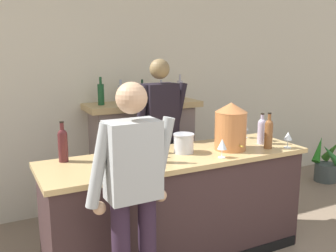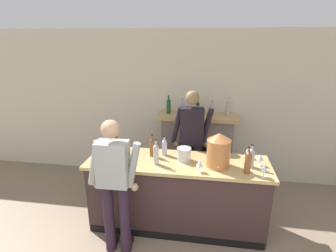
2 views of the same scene
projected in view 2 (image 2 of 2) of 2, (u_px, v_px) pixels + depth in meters
The scene contains 18 objects.
wall_back_panel at pixel (195, 107), 4.82m from camera, with size 12.00×0.07×2.75m.
bar_counter at pixel (177, 194), 3.67m from camera, with size 2.45×0.74×1.01m.
fireplace_stone at pixel (197, 148), 4.79m from camera, with size 1.39×0.52×1.64m.
person_customer at pixel (114, 183), 3.07m from camera, with size 0.66×0.31×1.74m.
person_bartender at pixel (191, 142), 4.10m from camera, with size 0.66×0.33×1.85m.
copper_dispenser at pixel (219, 150), 3.31m from camera, with size 0.30×0.34×0.45m.
ice_bucket_steel at pixel (184, 154), 3.51m from camera, with size 0.19×0.19×0.18m.
wine_bottle_cabernet_heavy at pixel (152, 146), 3.63m from camera, with size 0.07×0.07×0.32m.
wine_bottle_chardonnay_pale at pixel (164, 146), 3.67m from camera, with size 0.08×0.08×0.28m.
wine_bottle_merlot_tall at pixel (251, 157), 3.31m from camera, with size 0.08×0.08×0.31m.
wine_bottle_burgundy_dark at pixel (115, 140), 3.85m from camera, with size 0.08×0.08×0.35m.
wine_bottle_rose_blush at pixel (156, 153), 3.39m from camera, with size 0.07×0.07×0.34m.
wine_bottle_riesling_slim at pixel (248, 161), 3.16m from camera, with size 0.08×0.08×0.35m.
wine_glass_back_row at pixel (264, 168), 3.08m from camera, with size 0.08×0.08×0.16m.
wine_glass_front_right at pixel (260, 157), 3.37m from camera, with size 0.08×0.08×0.16m.
wine_glass_front_left at pixel (125, 155), 3.46m from camera, with size 0.07×0.07×0.15m.
wine_glass_mid_counter at pixel (200, 163), 3.20m from camera, with size 0.08×0.08×0.17m.
wine_glass_near_bucket at pixel (249, 150), 3.58m from camera, with size 0.07×0.07×0.17m.
Camera 2 is at (0.23, -0.99, 2.56)m, focal length 28.00 mm.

